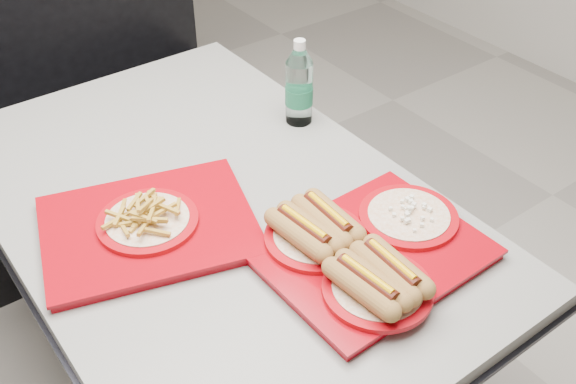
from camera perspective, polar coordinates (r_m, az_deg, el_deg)
diner_table at (r=1.71m, az=-6.16°, el=-4.86°), size 0.92×1.42×0.75m
booth_bench at (r=2.64m, az=-18.50°, el=5.58°), size 1.30×0.57×1.35m
tray_near at (r=1.41m, az=6.50°, el=-4.78°), size 0.47×0.41×0.10m
tray_far at (r=1.51m, az=-11.76°, el=-2.60°), size 0.54×0.47×0.09m
water_bottle at (r=1.81m, az=0.95°, el=8.86°), size 0.08×0.08×0.24m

